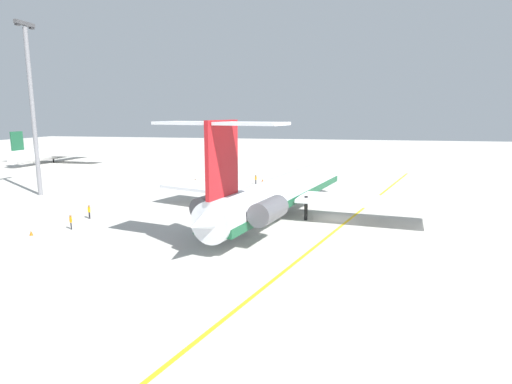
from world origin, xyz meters
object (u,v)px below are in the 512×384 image
at_px(safety_cone_nose, 263,181).
at_px(ground_crew_portside, 256,178).
at_px(ground_crew_near_tail, 195,182).
at_px(ground_crew_starboard, 89,210).
at_px(ground_crew_near_nose, 71,220).
at_px(airliner_mid_right, 55,153).
at_px(light_mast, 32,104).
at_px(main_jetliner, 282,191).
at_px(safety_cone_wingtip, 31,233).

bearing_deg(safety_cone_nose, ground_crew_portside, 162.80).
xyz_separation_m(ground_crew_near_tail, ground_crew_starboard, (-24.12, 5.77, 0.06)).
bearing_deg(ground_crew_near_nose, airliner_mid_right, -101.69).
bearing_deg(safety_cone_nose, light_mast, 121.66).
relative_size(main_jetliner, light_mast, 1.58).
bearing_deg(main_jetliner, safety_cone_nose, 29.30).
distance_m(ground_crew_near_tail, safety_cone_nose, 14.38).
bearing_deg(light_mast, ground_crew_starboard, -126.66).
distance_m(ground_crew_near_tail, ground_crew_starboard, 24.80).
xyz_separation_m(ground_crew_near_tail, safety_cone_wingtip, (-32.32, 7.70, -0.81)).
bearing_deg(main_jetliner, ground_crew_near_tail, 58.77).
relative_size(safety_cone_nose, light_mast, 0.02).
relative_size(safety_cone_wingtip, light_mast, 0.02).
relative_size(main_jetliner, ground_crew_starboard, 23.84).
height_order(ground_crew_near_tail, safety_cone_nose, ground_crew_near_tail).
relative_size(airliner_mid_right, safety_cone_wingtip, 54.78).
xyz_separation_m(safety_cone_wingtip, light_mast, (21.23, 15.57, 14.66)).
bearing_deg(airliner_mid_right, safety_cone_wingtip, -142.44).
height_order(main_jetliner, safety_cone_wingtip, main_jetliner).
xyz_separation_m(airliner_mid_right, ground_crew_near_nose, (-61.62, -47.87, -1.52)).
relative_size(safety_cone_nose, safety_cone_wingtip, 1.00).
bearing_deg(ground_crew_near_tail, ground_crew_near_nose, -110.09).
bearing_deg(ground_crew_portside, ground_crew_starboard, 2.18).
bearing_deg(safety_cone_wingtip, ground_crew_portside, -23.84).
relative_size(ground_crew_near_tail, ground_crew_portside, 1.00).
bearing_deg(main_jetliner, ground_crew_near_nose, 128.61).
height_order(main_jetliner, ground_crew_near_tail, main_jetliner).
height_order(airliner_mid_right, ground_crew_starboard, airliner_mid_right).
height_order(airliner_mid_right, safety_cone_wingtip, airliner_mid_right).
bearing_deg(main_jetliner, airliner_mid_right, 68.09).
xyz_separation_m(main_jetliner, light_mast, (7.22, 41.71, 11.45)).
xyz_separation_m(ground_crew_near_nose, safety_cone_wingtip, (-3.12, 2.83, -0.86)).
xyz_separation_m(ground_crew_near_tail, light_mast, (-11.10, 23.26, 13.85)).
bearing_deg(main_jetliner, light_mast, 93.75).
height_order(main_jetliner, ground_crew_near_nose, main_jetliner).
xyz_separation_m(ground_crew_portside, ground_crew_starboard, (-31.18, 15.48, 0.07)).
bearing_deg(safety_cone_wingtip, ground_crew_starboard, -13.19).
xyz_separation_m(main_jetliner, safety_cone_nose, (28.06, 7.91, -3.21)).
distance_m(main_jetliner, light_mast, 43.85).
distance_m(safety_cone_nose, light_mast, 42.33).
xyz_separation_m(ground_crew_near_tail, safety_cone_nose, (9.75, -10.54, -0.81)).
distance_m(airliner_mid_right, safety_cone_nose, 67.25).
relative_size(ground_crew_near_nose, ground_crew_near_tail, 1.04).
relative_size(ground_crew_portside, safety_cone_nose, 3.11).
xyz_separation_m(ground_crew_near_nose, light_mast, (18.11, 18.40, 13.80)).
height_order(safety_cone_nose, safety_cone_wingtip, same).
xyz_separation_m(airliner_mid_right, ground_crew_near_tail, (-32.41, -52.73, -1.57)).
bearing_deg(airliner_mid_right, ground_crew_portside, -109.36).
bearing_deg(ground_crew_starboard, light_mast, 146.51).
distance_m(ground_crew_near_nose, safety_cone_nose, 41.90).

